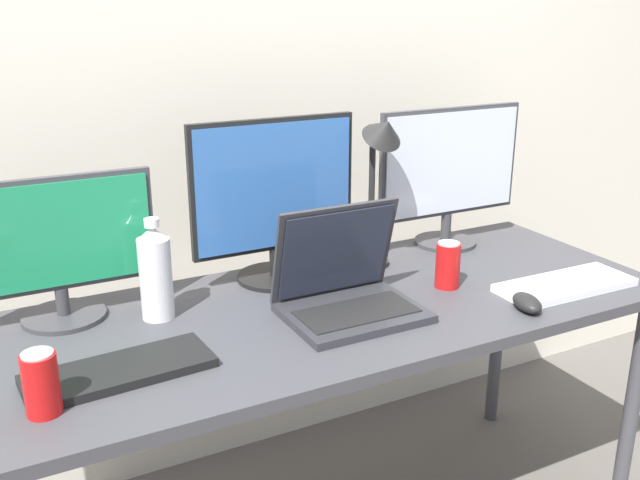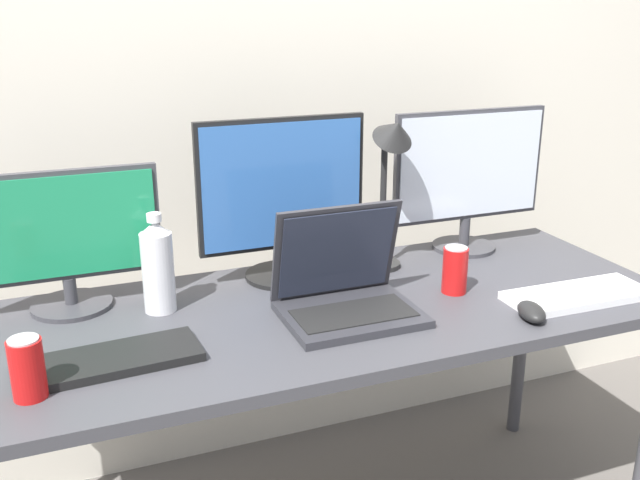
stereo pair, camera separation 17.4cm
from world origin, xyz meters
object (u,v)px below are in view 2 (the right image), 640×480
monitor_center (282,196)px  soda_can_by_laptop (455,270)px  monitor_right (469,174)px  laptop_silver (345,290)px  keyboard_aux (578,295)px  desk_lamp (391,163)px  keyboard_main (110,360)px  water_bottle (158,267)px  soda_can_near_keyboard (27,368)px  monitor_left (64,237)px  mouse_by_keyboard (531,312)px  work_desk (320,330)px

monitor_center → soda_can_by_laptop: 0.50m
monitor_right → laptop_silver: 0.64m
laptop_silver → keyboard_aux: (0.60, -0.14, -0.05)m
soda_can_by_laptop → laptop_silver: bearing=-177.3°
desk_lamp → keyboard_main: bearing=-161.0°
keyboard_aux → water_bottle: (-1.02, 0.33, 0.11)m
monitor_center → soda_can_by_laptop: bearing=-34.5°
soda_can_near_keyboard → soda_can_by_laptop: 1.06m
water_bottle → monitor_right: bearing=7.3°
laptop_silver → water_bottle: laptop_silver is taller
keyboard_main → monitor_right: bearing=14.6°
laptop_silver → desk_lamp: size_ratio=0.71×
soda_can_near_keyboard → monitor_left: bearing=76.6°
keyboard_main → mouse_by_keyboard: mouse_by_keyboard is taller
soda_can_by_laptop → soda_can_near_keyboard: bearing=-171.6°
monitor_right → soda_can_near_keyboard: bearing=-160.6°
keyboard_main → desk_lamp: (0.80, 0.27, 0.30)m
monitor_left → soda_can_by_laptop: 0.99m
keyboard_main → soda_can_by_laptop: size_ratio=3.03×
mouse_by_keyboard → water_bottle: 0.92m
laptop_silver → mouse_by_keyboard: bearing=-26.4°
monitor_center → desk_lamp: size_ratio=1.01×
laptop_silver → water_bottle: bearing=156.6°
laptop_silver → work_desk: bearing=132.6°
work_desk → keyboard_main: keyboard_main is taller
laptop_silver → mouse_by_keyboard: size_ratio=3.07×
monitor_center → laptop_silver: (0.06, -0.28, -0.17)m
monitor_left → desk_lamp: bearing=-4.4°
keyboard_aux → water_bottle: bearing=163.3°
laptop_silver → keyboard_main: (-0.57, -0.06, -0.05)m
monitor_center → water_bottle: 0.39m
water_bottle → keyboard_aux: bearing=-17.7°
mouse_by_keyboard → work_desk: bearing=167.3°
soda_can_by_laptop → monitor_right: bearing=53.5°
keyboard_aux → monitor_center: bearing=148.4°
monitor_right → water_bottle: 0.97m
laptop_silver → soda_can_by_laptop: 0.32m
keyboard_main → soda_can_near_keyboard: (-0.16, -0.08, 0.05)m
laptop_silver → keyboard_aux: bearing=-13.5°
work_desk → laptop_silver: (0.05, -0.05, 0.12)m
soda_can_near_keyboard → desk_lamp: desk_lamp is taller
monitor_center → soda_can_near_keyboard: size_ratio=3.70×
keyboard_main → water_bottle: (0.15, 0.24, 0.11)m
laptop_silver → water_bottle: (-0.42, 0.18, 0.05)m
keyboard_main → keyboard_aux: size_ratio=0.99×
monitor_center → soda_can_near_keyboard: (-0.66, -0.42, -0.17)m
monitor_right → mouse_by_keyboard: 0.57m
work_desk → monitor_center: monitor_center is taller
monitor_left → laptop_silver: size_ratio=1.43×
desk_lamp → water_bottle: bearing=-177.3°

